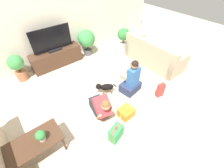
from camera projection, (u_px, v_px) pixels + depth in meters
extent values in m
plane|color=beige|center=(102.00, 104.00, 3.77)|extent=(16.00, 16.00, 0.00)
cube|color=silver|center=(47.00, 23.00, 4.41)|extent=(8.40, 0.06, 2.60)
cube|color=tan|center=(154.00, 57.00, 5.02)|extent=(0.84, 1.94, 0.43)
cube|color=tan|center=(150.00, 49.00, 4.59)|extent=(0.20, 1.94, 0.42)
cube|color=tan|center=(178.00, 67.00, 4.45)|extent=(0.84, 0.16, 0.61)
cube|color=tan|center=(135.00, 45.00, 5.47)|extent=(0.84, 0.16, 0.61)
cube|color=#9E4293|center=(154.00, 48.00, 4.72)|extent=(0.18, 0.34, 0.32)
cube|color=#472D1E|center=(30.00, 145.00, 2.52)|extent=(1.06, 0.52, 0.03)
cylinder|color=#472D1E|center=(64.00, 144.00, 2.79)|extent=(0.04, 0.04, 0.45)
cylinder|color=#472D1E|center=(3.00, 159.00, 2.58)|extent=(0.04, 0.04, 0.45)
cylinder|color=#472D1E|center=(55.00, 129.00, 3.02)|extent=(0.04, 0.04, 0.45)
cube|color=#472D1E|center=(57.00, 58.00, 4.89)|extent=(1.59, 0.45, 0.54)
cube|color=black|center=(55.00, 50.00, 4.70)|extent=(0.42, 0.20, 0.05)
cube|color=black|center=(51.00, 39.00, 4.45)|extent=(1.21, 0.03, 0.68)
cylinder|color=beige|center=(123.00, 46.00, 5.73)|extent=(0.29, 0.29, 0.29)
cylinder|color=brown|center=(123.00, 41.00, 5.59)|extent=(0.05, 0.05, 0.13)
sphere|color=#337F3D|center=(124.00, 34.00, 5.42)|extent=(0.45, 0.45, 0.45)
cylinder|color=#A36042|center=(22.00, 75.00, 4.41)|extent=(0.30, 0.30, 0.29)
cylinder|color=brown|center=(19.00, 69.00, 4.27)|extent=(0.05, 0.05, 0.13)
sphere|color=#3D8E47|center=(15.00, 62.00, 4.11)|extent=(0.42, 0.42, 0.42)
cylinder|color=#4C4C51|center=(88.00, 52.00, 5.52)|extent=(0.29, 0.29, 0.19)
cylinder|color=brown|center=(87.00, 47.00, 5.40)|extent=(0.05, 0.05, 0.18)
sphere|color=#3D8E47|center=(86.00, 39.00, 5.17)|extent=(0.59, 0.59, 0.59)
cube|color=#23232D|center=(98.00, 106.00, 3.56)|extent=(0.37, 0.49, 0.28)
cube|color=#AD3338|center=(102.00, 106.00, 3.19)|extent=(0.40, 0.53, 0.45)
sphere|color=tan|center=(106.00, 105.00, 2.94)|extent=(0.19, 0.19, 0.19)
sphere|color=brown|center=(106.00, 104.00, 2.91)|extent=(0.18, 0.18, 0.18)
cylinder|color=tan|center=(99.00, 117.00, 3.19)|extent=(0.11, 0.26, 0.39)
cylinder|color=tan|center=(111.00, 112.00, 3.29)|extent=(0.11, 0.26, 0.39)
cube|color=#283351|center=(130.00, 87.00, 4.08)|extent=(0.57, 0.47, 0.24)
cube|color=#3366AD|center=(133.00, 77.00, 3.79)|extent=(0.35, 0.24, 0.53)
sphere|color=#8E6647|center=(134.00, 65.00, 3.56)|extent=(0.20, 0.20, 0.20)
sphere|color=black|center=(135.00, 64.00, 3.53)|extent=(0.19, 0.19, 0.19)
cylinder|color=#8E6647|center=(130.00, 74.00, 4.02)|extent=(0.09, 0.27, 0.06)
cylinder|color=#8E6647|center=(124.00, 78.00, 3.88)|extent=(0.09, 0.27, 0.06)
ellipsoid|color=black|center=(107.00, 87.00, 3.92)|extent=(0.39, 0.33, 0.18)
sphere|color=black|center=(99.00, 86.00, 3.87)|extent=(0.16, 0.16, 0.16)
sphere|color=olive|center=(96.00, 87.00, 3.88)|extent=(0.07, 0.07, 0.07)
cylinder|color=black|center=(115.00, 85.00, 3.92)|extent=(0.10, 0.08, 0.12)
cylinder|color=olive|center=(103.00, 90.00, 4.06)|extent=(0.04, 0.04, 0.13)
cylinder|color=olive|center=(103.00, 93.00, 3.98)|extent=(0.04, 0.04, 0.13)
cylinder|color=olive|center=(111.00, 90.00, 4.08)|extent=(0.04, 0.04, 0.13)
cylinder|color=olive|center=(111.00, 92.00, 4.00)|extent=(0.04, 0.04, 0.13)
cube|color=orange|center=(126.00, 112.00, 3.45)|extent=(0.33, 0.30, 0.22)
cube|color=yellow|center=(126.00, 112.00, 3.45)|extent=(0.33, 0.03, 0.22)
sphere|color=yellow|center=(126.00, 109.00, 3.36)|extent=(0.10, 0.10, 0.10)
cube|color=#2D934C|center=(116.00, 133.00, 3.00)|extent=(0.34, 0.25, 0.34)
cube|color=red|center=(116.00, 133.00, 3.00)|extent=(0.30, 0.11, 0.34)
sphere|color=red|center=(116.00, 128.00, 2.87)|extent=(0.06, 0.06, 0.06)
cube|color=red|center=(160.00, 90.00, 3.87)|extent=(0.21, 0.14, 0.40)
torus|color=#4C3823|center=(162.00, 84.00, 3.72)|extent=(0.15, 0.15, 0.01)
cylinder|color=beige|center=(42.00, 138.00, 2.56)|extent=(0.11, 0.11, 0.07)
sphere|color=#337F3D|center=(40.00, 135.00, 2.49)|extent=(0.17, 0.17, 0.17)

